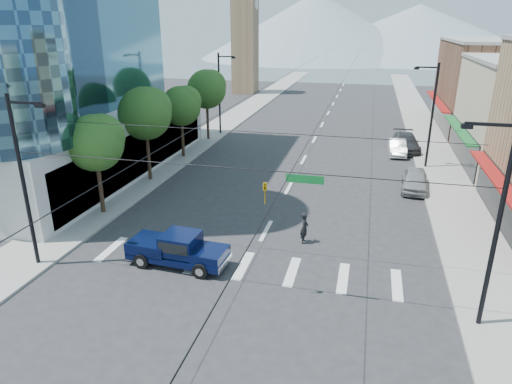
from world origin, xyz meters
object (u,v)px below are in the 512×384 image
parked_car_mid (397,147)px  parked_car_far (406,142)px  pickup_truck (177,249)px  parked_car_near (415,180)px  pedestrian (304,228)px

parked_car_mid → parked_car_far: parked_car_far is taller
pickup_truck → parked_car_mid: (12.11, 25.12, -0.22)m
parked_car_near → parked_car_far: size_ratio=0.81×
pedestrian → parked_car_far: bearing=-17.0°
pickup_truck → pedestrian: (6.10, 4.19, -0.01)m
parked_car_near → parked_car_mid: bearing=99.2°
pickup_truck → pedestrian: pedestrian is taller
pickup_truck → parked_car_near: bearing=53.0°
pickup_truck → parked_car_near: 19.91m
pickup_truck → parked_car_near: size_ratio=1.17×
pedestrian → parked_car_mid: size_ratio=0.42×
parked_car_mid → parked_car_far: bearing=60.6°
parked_car_near → parked_car_mid: parked_car_near is taller
pickup_truck → parked_car_mid: pickup_truck is taller
pickup_truck → parked_car_far: bearing=68.0°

